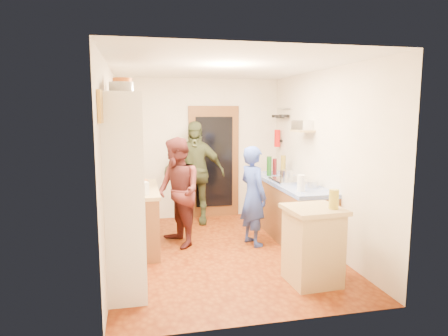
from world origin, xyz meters
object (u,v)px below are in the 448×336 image
object	(u,v)px
island_base	(313,247)
person_left	(178,192)
person_hob	(256,196)
right_counter_base	(289,210)
hutch_body	(126,192)
person_back	(195,173)

from	to	relation	value
island_base	person_left	xyz separation A→B (m)	(-1.40, 1.68, 0.39)
island_base	person_hob	xyz separation A→B (m)	(-0.26, 1.45, 0.32)
right_counter_base	person_hob	world-z (taller)	person_hob
person_hob	person_left	distance (m)	1.16
right_counter_base	island_base	size ratio (longest dim) A/B	2.56
right_counter_base	person_hob	xyz separation A→B (m)	(-0.65, -0.28, 0.33)
right_counter_base	person_hob	distance (m)	0.78
hutch_body	person_back	world-z (taller)	hutch_body
hutch_body	person_back	distance (m)	2.64
hutch_body	island_base	size ratio (longest dim) A/B	2.56
island_base	person_back	size ratio (longest dim) A/B	0.47
right_counter_base	person_left	distance (m)	1.83
person_hob	person_left	bearing A→B (deg)	59.98
person_left	person_back	size ratio (longest dim) A/B	0.89
island_base	person_left	distance (m)	2.22
right_counter_base	person_left	bearing A→B (deg)	-178.55
right_counter_base	person_back	bearing A→B (deg)	141.62
right_counter_base	hutch_body	bearing A→B (deg)	-152.53
hutch_body	right_counter_base	size ratio (longest dim) A/B	1.00
hutch_body	person_back	xyz separation A→B (m)	(1.13, 2.38, -0.18)
island_base	person_left	bearing A→B (deg)	129.67
island_base	person_left	world-z (taller)	person_left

